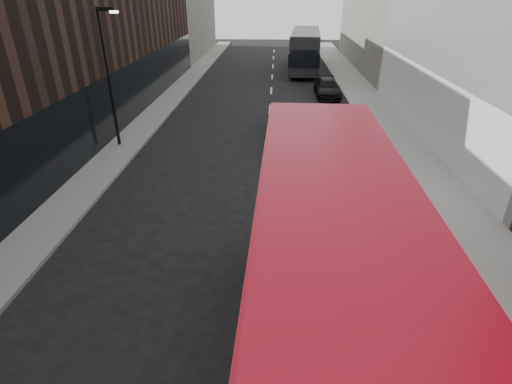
# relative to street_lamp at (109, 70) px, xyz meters

# --- Properties ---
(sidewalk_right) EXTENTS (3.00, 80.00, 0.15)m
(sidewalk_right) POSITION_rel_street_lamp_xyz_m (15.72, 7.00, -4.11)
(sidewalk_right) COLOR slate
(sidewalk_right) RESTS_ON ground
(sidewalk_left) EXTENTS (2.00, 80.00, 0.15)m
(sidewalk_left) POSITION_rel_street_lamp_xyz_m (0.22, 7.00, -4.11)
(sidewalk_left) COLOR slate
(sidewalk_left) RESTS_ON ground
(building_left_mid) EXTENTS (5.00, 24.00, 14.00)m
(building_left_mid) POSITION_rel_street_lamp_xyz_m (-3.28, 12.00, 2.82)
(building_left_mid) COLOR black
(building_left_mid) RESTS_ON ground
(building_left_far) EXTENTS (5.00, 20.00, 13.00)m
(building_left_far) POSITION_rel_street_lamp_xyz_m (-3.28, 34.00, 2.32)
(building_left_far) COLOR #5E5A53
(building_left_far) RESTS_ON ground
(street_lamp) EXTENTS (1.06, 0.22, 7.00)m
(street_lamp) POSITION_rel_street_lamp_xyz_m (0.00, 0.00, 0.00)
(street_lamp) COLOR black
(street_lamp) RESTS_ON sidewalk_left
(red_bus) EXTENTS (3.19, 12.51, 5.02)m
(red_bus) POSITION_rel_street_lamp_xyz_m (9.74, -15.19, -1.39)
(red_bus) COLOR #A60A1B
(red_bus) RESTS_ON ground
(grey_bus) EXTENTS (3.84, 12.56, 4.00)m
(grey_bus) POSITION_rel_street_lamp_xyz_m (11.59, 23.55, -2.04)
(grey_bus) COLOR black
(grey_bus) RESTS_ON ground
(car_a) EXTENTS (1.57, 3.75, 1.27)m
(car_a) POSITION_rel_street_lamp_xyz_m (9.08, -0.03, -3.55)
(car_a) COLOR black
(car_a) RESTS_ON ground
(car_b) EXTENTS (1.71, 4.22, 1.36)m
(car_b) POSITION_rel_street_lamp_xyz_m (9.14, 3.65, -3.50)
(car_b) COLOR gray
(car_b) RESTS_ON ground
(car_c) EXTENTS (2.00, 4.71, 1.36)m
(car_c) POSITION_rel_street_lamp_xyz_m (12.78, 12.26, -3.50)
(car_c) COLOR black
(car_c) RESTS_ON ground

